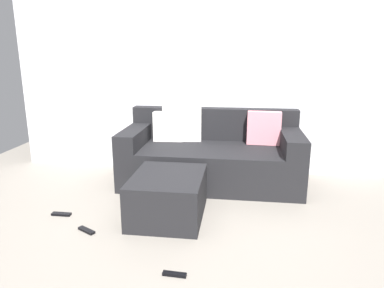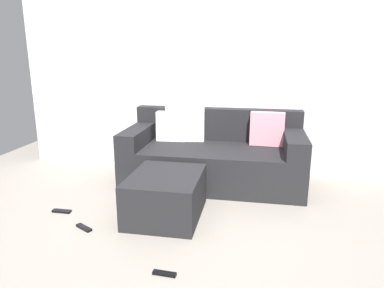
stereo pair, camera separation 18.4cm
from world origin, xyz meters
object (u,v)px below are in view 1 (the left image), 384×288
at_px(remote_near_ottoman, 175,274).
at_px(remote_by_storage_bin, 87,230).
at_px(remote_under_side_table, 61,214).
at_px(couch_sectional, 211,156).
at_px(ottoman, 168,196).

relative_size(remote_near_ottoman, remote_by_storage_bin, 0.93).
bearing_deg(remote_by_storage_bin, remote_near_ottoman, -1.20).
bearing_deg(remote_by_storage_bin, remote_under_side_table, 173.32).
bearing_deg(remote_near_ottoman, remote_by_storage_bin, 153.13).
height_order(couch_sectional, remote_by_storage_bin, couch_sectional).
relative_size(couch_sectional, remote_by_storage_bin, 11.25).
relative_size(ottoman, remote_by_storage_bin, 4.41).
distance_m(couch_sectional, ottoman, 1.05).
height_order(couch_sectional, ottoman, couch_sectional).
relative_size(remote_by_storage_bin, remote_under_side_table, 0.98).
height_order(ottoman, remote_by_storage_bin, ottoman).
relative_size(couch_sectional, ottoman, 2.55).
relative_size(couch_sectional, remote_near_ottoman, 12.06).
distance_m(couch_sectional, remote_by_storage_bin, 1.73).
distance_m(ottoman, remote_near_ottoman, 0.96).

